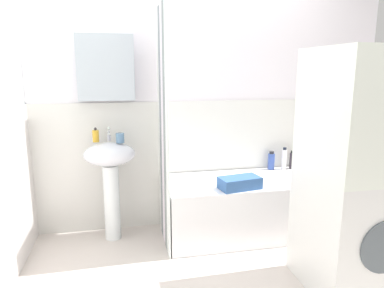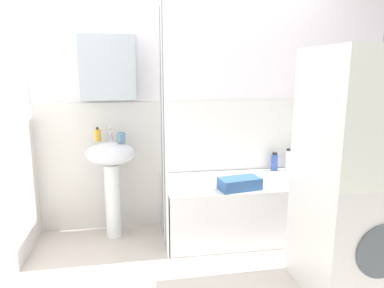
% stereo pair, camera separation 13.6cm
% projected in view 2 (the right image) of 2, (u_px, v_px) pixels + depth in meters
% --- Properties ---
extents(wall_back_tiled, '(3.60, 0.18, 2.40)m').
position_uv_depth(wall_back_tiled, '(198.00, 107.00, 3.36)').
color(wall_back_tiled, white).
rests_on(wall_back_tiled, ground_plane).
extents(sink, '(0.44, 0.34, 0.88)m').
position_uv_depth(sink, '(112.00, 168.00, 3.11)').
color(sink, white).
rests_on(sink, ground_plane).
extents(faucet, '(0.03, 0.12, 0.12)m').
position_uv_depth(faucet, '(111.00, 134.00, 3.13)').
color(faucet, silver).
rests_on(faucet, sink).
extents(soap_dispenser, '(0.06, 0.06, 0.13)m').
position_uv_depth(soap_dispenser, '(98.00, 135.00, 3.10)').
color(soap_dispenser, gold).
rests_on(soap_dispenser, sink).
extents(toothbrush_cup, '(0.07, 0.07, 0.08)m').
position_uv_depth(toothbrush_cup, '(121.00, 137.00, 3.06)').
color(toothbrush_cup, '#53779B').
rests_on(toothbrush_cup, sink).
extents(bathtub, '(1.41, 0.66, 0.51)m').
position_uv_depth(bathtub, '(244.00, 208.00, 3.23)').
color(bathtub, white).
rests_on(bathtub, ground_plane).
extents(shower_curtain, '(0.01, 0.66, 2.00)m').
position_uv_depth(shower_curtain, '(163.00, 129.00, 2.97)').
color(shower_curtain, white).
rests_on(shower_curtain, ground_plane).
extents(lotion_bottle, '(0.06, 0.06, 0.18)m').
position_uv_depth(lotion_bottle, '(296.00, 161.00, 3.51)').
color(lotion_bottle, '#312A34').
rests_on(lotion_bottle, bathtub).
extents(shampoo_bottle, '(0.05, 0.05, 0.22)m').
position_uv_depth(shampoo_bottle, '(288.00, 160.00, 3.49)').
color(shampoo_bottle, white).
rests_on(shampoo_bottle, bathtub).
extents(body_wash_bottle, '(0.07, 0.07, 0.18)m').
position_uv_depth(body_wash_bottle, '(275.00, 162.00, 3.49)').
color(body_wash_bottle, '#364FA1').
rests_on(body_wash_bottle, bathtub).
extents(towel_folded, '(0.37, 0.24, 0.10)m').
position_uv_depth(towel_folded, '(240.00, 184.00, 2.94)').
color(towel_folded, '#31558C').
rests_on(towel_folded, bathtub).
extents(washer_dryer_stack, '(0.62, 0.64, 1.63)m').
position_uv_depth(washer_dryer_stack, '(356.00, 176.00, 2.31)').
color(washer_dryer_stack, silver).
rests_on(washer_dryer_stack, ground_plane).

